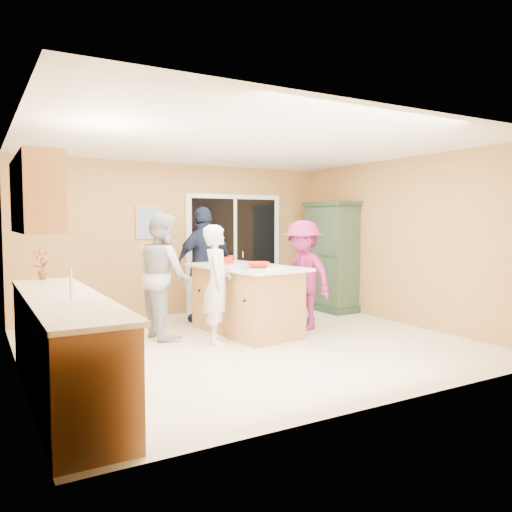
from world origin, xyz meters
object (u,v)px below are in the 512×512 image
kitchen_island (246,301)px  woman_navy (205,264)px  woman_magenta (303,275)px  woman_grey (163,275)px  woman_white (217,284)px  green_hutch (331,258)px

kitchen_island → woman_navy: bearing=93.8°
woman_navy → woman_magenta: (1.05, -1.24, -0.11)m
kitchen_island → woman_magenta: size_ratio=1.21×
kitchen_island → woman_grey: (-1.12, 0.35, 0.41)m
woman_white → woman_magenta: 1.47m
green_hutch → woman_magenta: 1.73m
kitchen_island → woman_grey: 1.24m
woman_navy → kitchen_island: bearing=90.5°
kitchen_island → green_hutch: bearing=14.2°
woman_white → woman_navy: 1.42m
green_hutch → woman_white: green_hutch is taller
woman_navy → green_hutch: bearing=165.8°
woman_white → kitchen_island: bearing=-36.2°
woman_grey → woman_navy: (0.93, 0.68, 0.05)m
kitchen_island → woman_navy: 1.14m
woman_white → woman_grey: size_ratio=0.90×
woman_white → woman_navy: woman_navy is taller
woman_white → woman_magenta: size_ratio=0.96×
green_hutch → woman_navy: bearing=175.7°
woman_grey → kitchen_island: bearing=-111.4°
green_hutch → woman_white: (-2.83, -1.17, -0.17)m
green_hutch → woman_grey: (-3.34, -0.50, -0.09)m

